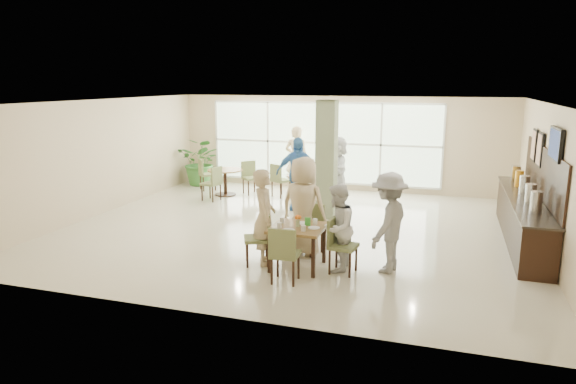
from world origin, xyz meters
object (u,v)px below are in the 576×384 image
(teen_far, at_px, (303,206))
(adult_a, at_px, (297,174))
(teen_left, at_px, (264,217))
(round_table_right, at_px, (305,182))
(potted_plant, at_px, (201,162))
(teen_standing, at_px, (388,222))
(adult_b, at_px, (337,171))
(buffet_counter, at_px, (524,215))
(main_table, at_px, (298,232))
(adult_standing, at_px, (297,159))
(teen_right, at_px, (337,228))
(round_table_left, at_px, (225,176))

(teen_far, distance_m, adult_a, 3.50)
(teen_left, bearing_deg, round_table_right, -17.47)
(potted_plant, relative_size, teen_standing, 0.86)
(round_table_right, height_order, adult_b, adult_b)
(round_table_right, xyz_separation_m, buffet_counter, (5.20, -2.03, 0.00))
(main_table, distance_m, adult_standing, 6.39)
(main_table, relative_size, buffet_counter, 0.20)
(teen_right, height_order, adult_a, adult_a)
(adult_a, bearing_deg, teen_left, -94.05)
(round_table_left, relative_size, teen_left, 0.58)
(teen_right, distance_m, teen_standing, 0.88)
(round_table_left, bearing_deg, adult_a, -22.07)
(teen_standing, bearing_deg, adult_standing, -136.11)
(teen_left, bearing_deg, adult_b, -28.10)
(adult_a, bearing_deg, round_table_right, 79.54)
(round_table_left, height_order, teen_left, teen_left)
(round_table_right, bearing_deg, potted_plant, 160.92)
(adult_a, bearing_deg, adult_b, 28.61)
(teen_far, bearing_deg, adult_b, -76.27)
(main_table, height_order, teen_standing, teen_standing)
(buffet_counter, bearing_deg, teen_left, -148.78)
(adult_b, height_order, adult_standing, adult_standing)
(main_table, bearing_deg, adult_a, 106.67)
(adult_standing, bearing_deg, round_table_right, 118.32)
(teen_left, bearing_deg, buffet_counter, -83.39)
(buffet_counter, height_order, adult_standing, adult_standing)
(teen_standing, distance_m, adult_standing, 6.71)
(round_table_right, bearing_deg, buffet_counter, -21.32)
(potted_plant, relative_size, adult_b, 0.82)
(potted_plant, relative_size, teen_far, 0.80)
(round_table_right, height_order, teen_standing, teen_standing)
(main_table, distance_m, adult_b, 4.82)
(round_table_right, xyz_separation_m, adult_a, (0.03, -0.81, 0.38))
(adult_a, relative_size, adult_b, 1.01)
(buffet_counter, height_order, adult_b, buffet_counter)
(main_table, relative_size, round_table_left, 0.91)
(teen_far, bearing_deg, buffet_counter, -142.36)
(buffet_counter, relative_size, adult_b, 2.57)
(adult_a, bearing_deg, teen_standing, -66.09)
(round_table_left, bearing_deg, teen_left, -58.72)
(round_table_left, bearing_deg, buffet_counter, -16.20)
(potted_plant, distance_m, adult_a, 4.34)
(teen_left, bearing_deg, teen_right, -112.47)
(round_table_right, relative_size, potted_plant, 0.67)
(round_table_left, xyz_separation_m, potted_plant, (-1.33, 1.11, 0.19))
(buffet_counter, relative_size, teen_standing, 2.70)
(adult_a, bearing_deg, main_table, -85.59)
(buffet_counter, height_order, potted_plant, buffet_counter)
(teen_far, bearing_deg, main_table, 108.75)
(teen_left, relative_size, teen_standing, 0.99)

